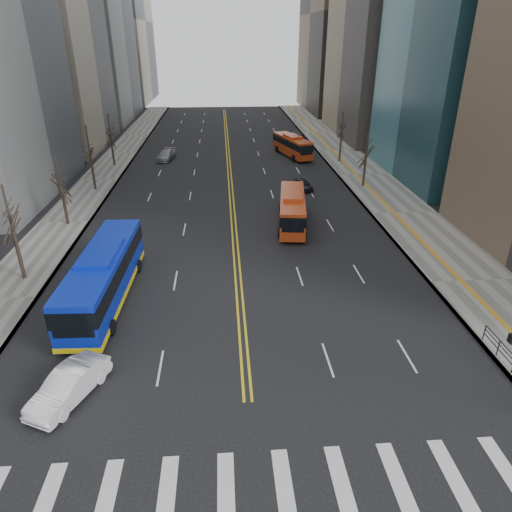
% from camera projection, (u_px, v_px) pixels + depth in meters
% --- Properties ---
extents(ground, '(220.00, 220.00, 0.00)m').
position_uv_depth(ground, '(255.00, 492.00, 18.32)').
color(ground, black).
extents(sidewalk_right, '(7.00, 130.00, 0.15)m').
position_uv_depth(sidewalk_right, '(363.00, 175.00, 59.83)').
color(sidewalk_right, slate).
rests_on(sidewalk_right, ground).
extents(sidewalk_left, '(5.00, 130.00, 0.15)m').
position_uv_depth(sidewalk_left, '(99.00, 180.00, 57.56)').
color(sidewalk_left, slate).
rests_on(sidewalk_left, ground).
extents(crosswalk, '(26.70, 4.00, 0.01)m').
position_uv_depth(crosswalk, '(255.00, 492.00, 18.31)').
color(crosswalk, silver).
rests_on(crosswalk, ground).
extents(centerline, '(0.55, 100.00, 0.01)m').
position_uv_depth(centerline, '(228.00, 159.00, 67.66)').
color(centerline, gold).
rests_on(centerline, ground).
extents(street_trees, '(35.20, 47.20, 7.60)m').
position_uv_depth(street_trees, '(161.00, 162.00, 46.71)').
color(street_trees, '#2C211B').
rests_on(street_trees, ground).
extents(blue_bus, '(3.33, 13.01, 3.74)m').
position_uv_depth(blue_bus, '(104.00, 275.00, 30.81)').
color(blue_bus, '#0C24B4').
rests_on(blue_bus, ground).
extents(red_bus_near, '(3.64, 10.14, 3.18)m').
position_uv_depth(red_bus_near, '(292.00, 207.00, 43.41)').
color(red_bus_near, '#B33813').
rests_on(red_bus_near, ground).
extents(red_bus_far, '(4.90, 10.08, 3.15)m').
position_uv_depth(red_bus_far, '(292.00, 145.00, 68.44)').
color(red_bus_far, '#B33813').
rests_on(red_bus_far, ground).
extents(car_white, '(3.50, 5.03, 1.57)m').
position_uv_depth(car_white, '(69.00, 386.00, 22.76)').
color(car_white, white).
rests_on(car_white, ground).
extents(car_dark_mid, '(2.25, 3.85, 1.23)m').
position_uv_depth(car_dark_mid, '(303.00, 184.00, 54.00)').
color(car_dark_mid, black).
rests_on(car_dark_mid, ground).
extents(car_silver, '(2.97, 5.18, 1.41)m').
position_uv_depth(car_silver, '(166.00, 155.00, 66.86)').
color(car_silver, gray).
rests_on(car_silver, ground).
extents(car_dark_far, '(2.61, 4.23, 1.09)m').
position_uv_depth(car_dark_far, '(299.00, 138.00, 78.65)').
color(car_dark_far, black).
rests_on(car_dark_far, ground).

